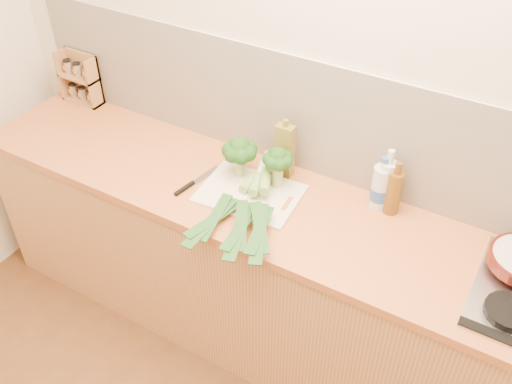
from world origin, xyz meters
TOP-DOWN VIEW (x-y plane):
  - room_shell at (0.00, 1.49)m, footprint 3.50×3.50m
  - counter at (0.00, 1.20)m, footprint 3.20×0.62m
  - chopping_board at (-0.23, 1.20)m, footprint 0.45×0.35m
  - broccoli_left at (-0.33, 1.28)m, footprint 0.16×0.16m
  - broccoli_right at (-0.15, 1.31)m, footprint 0.13×0.13m
  - leek_front at (-0.25, 1.16)m, footprint 0.10×0.64m
  - leek_mid at (-0.18, 1.14)m, footprint 0.24×0.61m
  - leek_back at (-0.15, 1.17)m, footprint 0.34×0.65m
  - chefs_knife at (-0.49, 1.11)m, footprint 0.07×0.28m
  - spice_rack at (-1.41, 1.44)m, footprint 0.23×0.09m
  - oil_tin at (-0.17, 1.40)m, footprint 0.08×0.05m
  - glass_bottle at (0.29, 1.42)m, footprint 0.07×0.07m
  - amber_bottle at (0.33, 1.40)m, footprint 0.06×0.06m
  - water_bottle at (0.27, 1.41)m, footprint 0.08×0.08m

SIDE VIEW (x-z plane):
  - counter at x=0.00m, z-range 0.00..0.90m
  - chopping_board at x=-0.23m, z-range 0.90..0.91m
  - chefs_knife at x=-0.49m, z-range 0.90..0.92m
  - leek_front at x=-0.25m, z-range 0.92..0.96m
  - leek_mid at x=-0.18m, z-range 0.93..0.98m
  - leek_back at x=-0.15m, z-range 0.95..0.99m
  - water_bottle at x=0.27m, z-range 0.88..1.11m
  - amber_bottle at x=0.33m, z-range 0.88..1.13m
  - glass_bottle at x=0.29m, z-range 0.88..1.16m
  - spice_rack at x=-1.41m, z-range 0.88..1.16m
  - oil_tin at x=-0.17m, z-range 0.89..1.17m
  - broccoli_left at x=-0.33m, z-range 0.95..1.14m
  - broccoli_right at x=-0.15m, z-range 0.95..1.14m
  - room_shell at x=0.00m, z-range -0.58..2.92m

